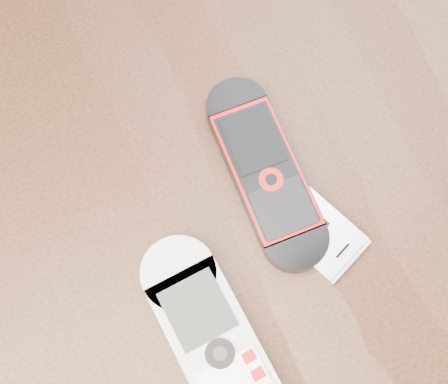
{
  "coord_description": "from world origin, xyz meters",
  "views": [
    {
      "loc": [
        -0.06,
        -0.14,
        1.23
      ],
      "look_at": [
        0.01,
        0.0,
        0.76
      ],
      "focal_mm": 50.0,
      "sensor_mm": 36.0,
      "label": 1
    }
  ],
  "objects": [
    {
      "name": "table",
      "position": [
        0.0,
        0.0,
        0.64
      ],
      "size": [
        1.2,
        0.8,
        0.75
      ],
      "color": "black",
      "rests_on": "ground"
    },
    {
      "name": "ground",
      "position": [
        0.0,
        0.0,
        0.0
      ],
      "size": [
        4.0,
        4.0,
        0.0
      ],
      "primitive_type": "plane",
      "color": "#472B19",
      "rests_on": "ground"
    },
    {
      "name": "motorola_razr",
      "position": [
        0.06,
        -0.06,
        0.76
      ],
      "size": [
        0.08,
        0.1,
        0.01
      ],
      "primitive_type": "cube",
      "rotation": [
        0.0,
        0.0,
        0.39
      ],
      "color": "silver",
      "rests_on": "table"
    },
    {
      "name": "nokia_black_red",
      "position": [
        0.04,
        0.0,
        0.76
      ],
      "size": [
        0.06,
        0.17,
        0.02
      ],
      "primitive_type": "cube",
      "rotation": [
        0.0,
        0.0,
        -0.04
      ],
      "color": "black",
      "rests_on": "table"
    },
    {
      "name": "nokia_white",
      "position": [
        -0.05,
        -0.11,
        0.76
      ],
      "size": [
        0.07,
        0.18,
        0.02
      ],
      "primitive_type": "cube",
      "rotation": [
        0.0,
        0.0,
        0.07
      ],
      "color": "beige",
      "rests_on": "table"
    }
  ]
}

